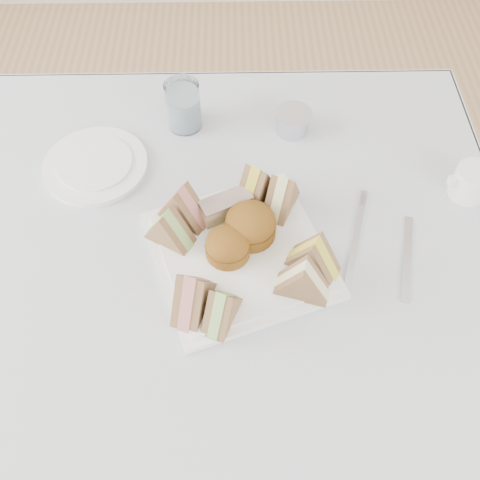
{
  "coord_description": "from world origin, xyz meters",
  "views": [
    {
      "loc": [
        0.02,
        -0.47,
        1.52
      ],
      "look_at": [
        0.03,
        0.02,
        0.8
      ],
      "focal_mm": 40.0,
      "sensor_mm": 36.0,
      "label": 1
    }
  ],
  "objects_px": {
    "table": "(228,353)",
    "creamer_jug": "(471,182)",
    "water_glass": "(183,106)",
    "serving_plate": "(240,254)"
  },
  "relations": [
    {
      "from": "table",
      "to": "water_glass",
      "type": "distance_m",
      "value": 0.56
    },
    {
      "from": "table",
      "to": "water_glass",
      "type": "relative_size",
      "value": 8.87
    },
    {
      "from": "table",
      "to": "creamer_jug",
      "type": "bearing_deg",
      "value": 18.93
    },
    {
      "from": "serving_plate",
      "to": "creamer_jug",
      "type": "distance_m",
      "value": 0.45
    },
    {
      "from": "table",
      "to": "serving_plate",
      "type": "height_order",
      "value": "serving_plate"
    },
    {
      "from": "serving_plate",
      "to": "creamer_jug",
      "type": "xyz_separation_m",
      "value": [
        0.42,
        0.13,
        0.02
      ]
    },
    {
      "from": "table",
      "to": "creamer_jug",
      "type": "relative_size",
      "value": 13.09
    },
    {
      "from": "table",
      "to": "serving_plate",
      "type": "relative_size",
      "value": 3.21
    },
    {
      "from": "table",
      "to": "creamer_jug",
      "type": "height_order",
      "value": "creamer_jug"
    },
    {
      "from": "table",
      "to": "water_glass",
      "type": "bearing_deg",
      "value": 102.94
    }
  ]
}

